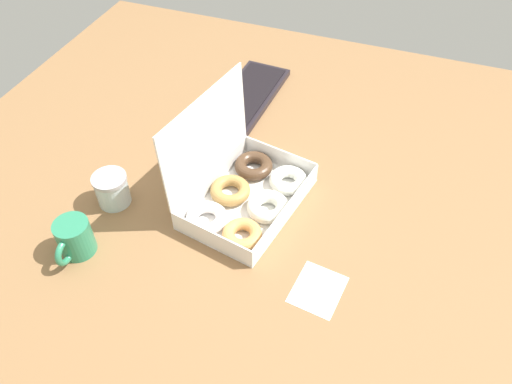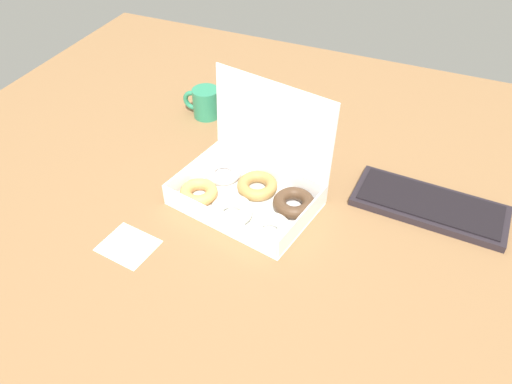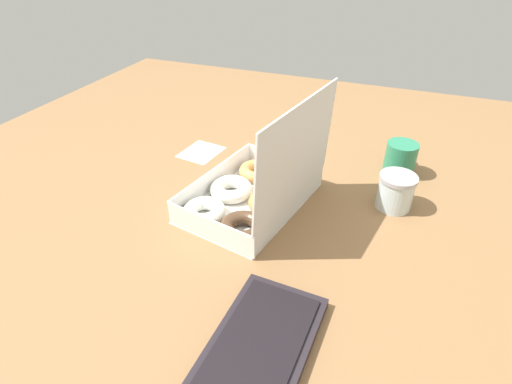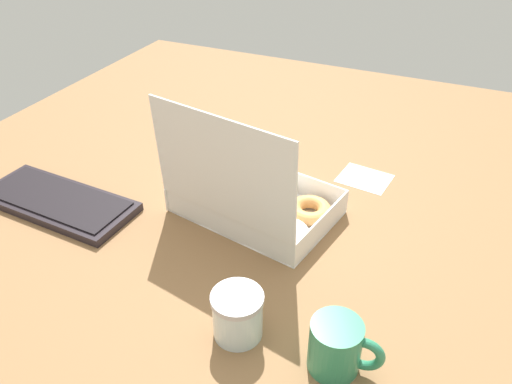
{
  "view_description": "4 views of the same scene",
  "coord_description": "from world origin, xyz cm",
  "px_view_note": "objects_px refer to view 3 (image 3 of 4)",
  "views": [
    {
      "loc": [
        -73.03,
        -27.66,
        90.57
      ],
      "look_at": [
        5.27,
        1.01,
        3.84
      ],
      "focal_mm": 35.0,
      "sensor_mm": 36.0,
      "label": 1
    },
    {
      "loc": [
        41.39,
        -77.2,
        81.54
      ],
      "look_at": [
        7.15,
        2.77,
        4.63
      ],
      "focal_mm": 35.0,
      "sensor_mm": 36.0,
      "label": 2
    },
    {
      "loc": [
        75.13,
        31.52,
        54.56
      ],
      "look_at": [
        6.44,
        4.85,
        4.9
      ],
      "focal_mm": 28.0,
      "sensor_mm": 36.0,
      "label": 3
    },
    {
      "loc": [
        -30.75,
        81.93,
        64.42
      ],
      "look_at": [
        5.73,
        0.0,
        3.13
      ],
      "focal_mm": 35.0,
      "sensor_mm": 36.0,
      "label": 4
    }
  ],
  "objects_px": {
    "glass_jar": "(396,191)",
    "donut_box": "(254,193)",
    "keyboard": "(245,374)",
    "coffee_mug": "(400,158)"
  },
  "relations": [
    {
      "from": "donut_box",
      "to": "coffee_mug",
      "type": "distance_m",
      "value": 0.4
    },
    {
      "from": "keyboard",
      "to": "coffee_mug",
      "type": "distance_m",
      "value": 0.69
    },
    {
      "from": "keyboard",
      "to": "glass_jar",
      "type": "bearing_deg",
      "value": 163.11
    },
    {
      "from": "donut_box",
      "to": "keyboard",
      "type": "bearing_deg",
      "value": 19.91
    },
    {
      "from": "glass_jar",
      "to": "donut_box",
      "type": "bearing_deg",
      "value": -69.75
    },
    {
      "from": "keyboard",
      "to": "glass_jar",
      "type": "height_order",
      "value": "glass_jar"
    },
    {
      "from": "keyboard",
      "to": "donut_box",
      "type": "bearing_deg",
      "value": -160.09
    },
    {
      "from": "donut_box",
      "to": "coffee_mug",
      "type": "relative_size",
      "value": 3.18
    },
    {
      "from": "coffee_mug",
      "to": "glass_jar",
      "type": "height_order",
      "value": "coffee_mug"
    },
    {
      "from": "coffee_mug",
      "to": "keyboard",
      "type": "bearing_deg",
      "value": -12.77
    }
  ]
}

